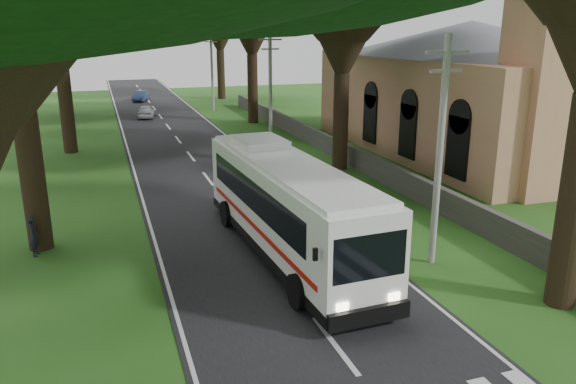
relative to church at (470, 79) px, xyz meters
name	(u,v)px	position (x,y,z in m)	size (l,w,h in m)	color
road	(193,160)	(-17.86, 3.45, -4.90)	(8.00, 120.00, 0.04)	black
property_wall	(329,145)	(-8.86, 2.45, -4.31)	(0.35, 50.00, 1.20)	#383533
church	(470,79)	(0.00, 0.00, 0.00)	(14.00, 24.00, 11.60)	tan
pole_near	(440,149)	(-12.36, -15.55, -0.73)	(1.60, 0.24, 8.00)	gray
pole_mid	(270,90)	(-12.36, 4.45, -0.73)	(1.60, 0.24, 8.00)	gray
pole_far	(212,69)	(-12.36, 24.45, -0.73)	(1.60, 0.24, 8.00)	gray
coach_bus	(287,205)	(-17.07, -13.12, -2.98)	(3.34, 12.24, 3.57)	white
distant_car_a	(146,111)	(-19.17, 22.11, -4.28)	(1.42, 3.53, 1.20)	#B4B5B9
distant_car_b	(141,96)	(-18.66, 34.91, -4.29)	(1.24, 3.55, 1.17)	navy
pedestrian	(34,236)	(-26.00, -10.29, -4.14)	(0.56, 0.37, 1.54)	black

